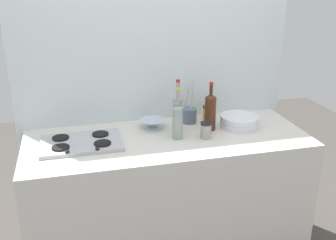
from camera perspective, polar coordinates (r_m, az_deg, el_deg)
The scene contains 11 objects.
counter_block at distance 2.76m, azimuth 0.00°, elevation -11.11°, with size 1.80×0.70×0.90m, color silver.
backsplash_panel at distance 2.79m, azimuth -1.91°, elevation 6.85°, with size 1.90×0.06×2.47m, color silver.
stovetop_hob at distance 2.50m, azimuth -12.22°, elevation -3.20°, with size 0.49×0.32×0.04m.
plate_stack at distance 2.75m, azimuth 10.11°, elevation -0.18°, with size 0.26×0.26×0.08m.
wine_bottle_leftmost at distance 2.58m, azimuth 1.39°, elevation 1.05°, with size 0.06×0.06×0.36m.
wine_bottle_mid_left at distance 2.64m, azimuth 6.04°, elevation 1.26°, with size 0.08×0.08×0.33m.
wine_bottle_mid_right at distance 2.49m, azimuth 1.38°, elevation -0.01°, with size 0.07×0.07×0.33m.
mixing_bowl at distance 2.68m, azimuth -2.24°, elevation -0.50°, with size 0.17×0.17×0.06m.
utensil_crock at distance 2.78m, azimuth 3.07°, elevation 0.80°, with size 0.10×0.10×0.30m.
condiment_jar_front at distance 2.85m, azimuth 5.63°, elevation 1.08°, with size 0.07×0.07×0.10m.
condiment_jar_rear at distance 2.54m, azimuth 5.42°, elevation -1.45°, with size 0.07×0.07×0.10m.
Camera 1 is at (-0.57, -2.27, 1.92)m, focal length 42.80 mm.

